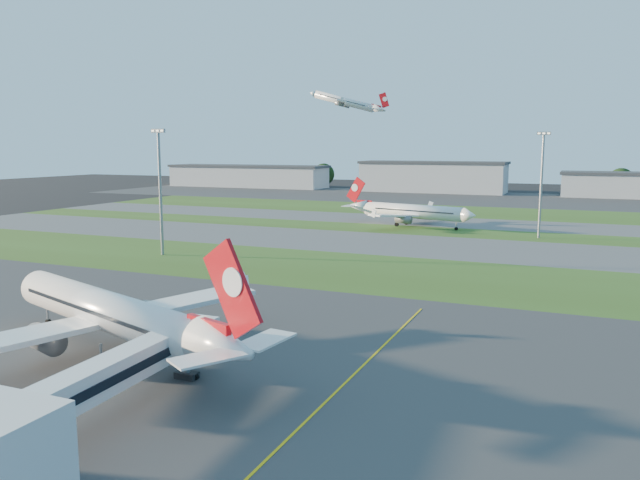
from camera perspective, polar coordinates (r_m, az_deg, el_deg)
The scene contains 21 objects.
ground at distance 62.00m, azimuth -2.22°, elevation -12.43°, with size 700.00×700.00×0.00m, color black.
apron_near at distance 62.00m, azimuth -2.22°, elevation -12.43°, with size 300.00×70.00×0.01m, color #333335.
grass_strip_a at distance 109.50m, azimuth 9.48°, elevation -3.29°, with size 300.00×34.00×0.01m, color #38511B.
taxiway_a at distance 141.30m, azimuth 12.64°, elevation -0.73°, with size 300.00×32.00×0.01m, color #515154.
grass_strip_b at distance 165.70m, azimuth 14.21°, elevation 0.55°, with size 300.00×18.00×0.01m, color #38511B.
taxiway_b at distance 187.31m, azimuth 15.26°, elevation 1.40°, with size 300.00×26.00×0.01m, color #515154.
grass_strip_c at distance 219.86m, azimuth 16.45°, elevation 2.37°, with size 300.00×40.00×0.01m, color #38511B.
apron_far at distance 279.32m, azimuth 17.90°, elevation 3.54°, with size 400.00×80.00×0.01m, color #333335.
yellow_line at distance 60.17m, azimuth 2.21°, elevation -13.10°, with size 0.25×60.00×0.02m, color gold.
jet_bridge at distance 53.87m, azimuth -19.18°, elevation -11.66°, with size 4.20×26.90×6.20m.
airliner_parked at distance 70.97m, azimuth -18.80°, elevation -6.30°, with size 40.07×33.86×13.01m.
airliner_taxiing at distance 177.04m, azimuth 8.39°, elevation 2.58°, with size 37.49×31.46×11.95m.
airliner_departing at distance 295.20m, azimuth 2.30°, elevation 12.53°, with size 35.20×29.71×11.00m.
light_mast_west at distance 131.56m, azimuth -14.41°, elevation 5.03°, with size 3.20×0.70×25.80m.
light_mast_centre at distance 160.80m, azimuth 19.60°, elevation 5.39°, with size 3.20×0.70×25.80m.
hangar_far_west at distance 353.93m, azimuth -6.63°, elevation 5.84°, with size 91.80×23.00×12.20m.
hangar_west at distance 315.50m, azimuth 10.27°, elevation 5.72°, with size 71.40×23.00×15.20m.
tree_far_west at distance 386.00m, azimuth -10.87°, elevation 6.02°, with size 11.00×11.00×12.00m.
tree_west at distance 349.71m, azimuth 0.34°, elevation 6.03°, with size 12.10×12.10×13.20m.
tree_mid_west at distance 321.89m, azimuth 15.06°, elevation 5.30°, with size 9.90×9.90×10.80m.
tree_mid_east at distance 322.06m, azimuth 25.81°, elevation 4.92°, with size 11.55×11.55×12.60m.
Camera 1 is at (24.79, -52.34, 22.13)m, focal length 35.00 mm.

